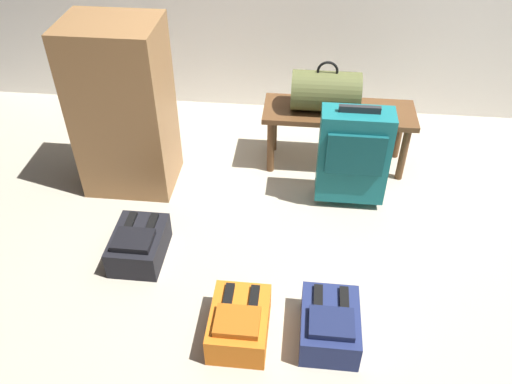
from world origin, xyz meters
The scene contains 9 objects.
ground_plane centered at (0.00, 0.00, 0.00)m, with size 6.60×6.60×0.00m, color #B2A893.
bench centered at (-0.05, 0.79, 0.36)m, with size 1.00×0.36×0.43m.
duffel_bag_olive centered at (-0.15, 0.79, 0.56)m, with size 0.44×0.26×0.34m.
cell_phone centered at (0.26, 0.78, 0.44)m, with size 0.07×0.14×0.01m.
suitcase_upright_teal centered at (0.03, 0.39, 0.36)m, with size 0.43×0.22×0.69m.
backpack_orange centered at (-0.53, -0.71, 0.09)m, with size 0.28×0.38×0.21m.
backpack_dark centered at (-1.16, -0.24, 0.09)m, with size 0.28×0.38×0.21m.
backpack_navy centered at (-0.09, -0.67, 0.09)m, with size 0.28×0.38×0.21m.
side_cabinet centered at (-1.39, 0.46, 0.55)m, with size 0.56×0.44×1.10m.
Camera 1 is at (-0.29, -2.25, 2.19)m, focal length 36.57 mm.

